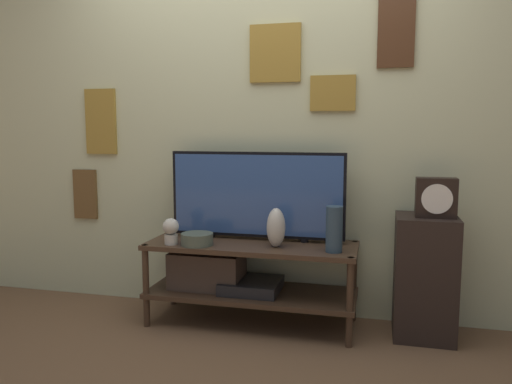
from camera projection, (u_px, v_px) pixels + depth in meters
ground_plane at (240, 341)px, 2.89m from camera, size 12.00×12.00×0.00m
wall_back at (262, 109)px, 3.26m from camera, size 6.40×0.08×2.70m
media_console at (235, 272)px, 3.14m from camera, size 1.30×0.47×0.52m
television at (257, 195)px, 3.15m from camera, size 1.12×0.05×0.56m
vase_urn_stoneware at (276, 228)px, 2.98m from camera, size 0.11×0.12×0.24m
vase_wide_bowl at (197, 239)px, 3.03m from camera, size 0.19×0.19×0.07m
vase_tall_ceramic at (334, 229)px, 2.85m from camera, size 0.10×0.10×0.27m
decorative_bust at (171, 230)px, 3.05m from camera, size 0.10×0.10×0.16m
side_table at (425, 277)px, 2.92m from camera, size 0.34×0.35×0.72m
mantel_clock at (436, 198)px, 2.82m from camera, size 0.22×0.11×0.23m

